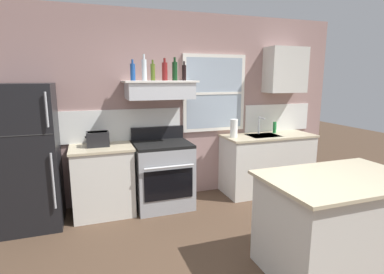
% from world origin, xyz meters
% --- Properties ---
extents(back_wall, '(5.40, 0.11, 2.70)m').
position_xyz_m(back_wall, '(0.03, 2.23, 1.35)').
color(back_wall, gray).
rests_on(back_wall, ground_plane).
extents(refrigerator, '(0.70, 0.72, 1.72)m').
position_xyz_m(refrigerator, '(-1.90, 1.84, 0.86)').
color(refrigerator, black).
rests_on(refrigerator, ground_plane).
extents(counter_left_of_stove, '(0.79, 0.63, 0.91)m').
position_xyz_m(counter_left_of_stove, '(-1.05, 1.90, 0.46)').
color(counter_left_of_stove, silver).
rests_on(counter_left_of_stove, ground_plane).
extents(toaster, '(0.30, 0.20, 0.19)m').
position_xyz_m(toaster, '(-1.08, 1.93, 1.01)').
color(toaster, black).
rests_on(toaster, counter_left_of_stove).
extents(stove_range, '(0.76, 0.69, 1.09)m').
position_xyz_m(stove_range, '(-0.25, 1.86, 0.46)').
color(stove_range, '#9EA0A5').
rests_on(stove_range, ground_plane).
extents(range_hood_shelf, '(0.96, 0.52, 0.24)m').
position_xyz_m(range_hood_shelf, '(-0.25, 1.96, 1.62)').
color(range_hood_shelf, silver).
extents(bottle_blue_liqueur, '(0.07, 0.07, 0.27)m').
position_xyz_m(bottle_blue_liqueur, '(-0.60, 1.98, 1.86)').
color(bottle_blue_liqueur, '#1E478C').
rests_on(bottle_blue_liqueur, range_hood_shelf).
extents(bottle_clear_tall, '(0.06, 0.06, 0.34)m').
position_xyz_m(bottle_clear_tall, '(-0.45, 1.94, 1.89)').
color(bottle_clear_tall, silver).
rests_on(bottle_clear_tall, range_hood_shelf).
extents(bottle_olive_oil_square, '(0.06, 0.06, 0.27)m').
position_xyz_m(bottle_olive_oil_square, '(-0.33, 1.99, 1.86)').
color(bottle_olive_oil_square, '#4C601E').
rests_on(bottle_olive_oil_square, range_hood_shelf).
extents(bottle_red_label_wine, '(0.07, 0.07, 0.29)m').
position_xyz_m(bottle_red_label_wine, '(-0.18, 1.95, 1.87)').
color(bottle_red_label_wine, maroon).
rests_on(bottle_red_label_wine, range_hood_shelf).
extents(bottle_dark_green_wine, '(0.07, 0.07, 0.31)m').
position_xyz_m(bottle_dark_green_wine, '(-0.04, 1.94, 1.87)').
color(bottle_dark_green_wine, '#143819').
rests_on(bottle_dark_green_wine, range_hood_shelf).
extents(bottle_balsamic_dark, '(0.06, 0.06, 0.26)m').
position_xyz_m(bottle_balsamic_dark, '(0.09, 1.92, 1.85)').
color(bottle_balsamic_dark, black).
rests_on(bottle_balsamic_dark, range_hood_shelf).
extents(counter_right_with_sink, '(1.43, 0.63, 0.91)m').
position_xyz_m(counter_right_with_sink, '(1.45, 1.90, 0.46)').
color(counter_right_with_sink, silver).
rests_on(counter_right_with_sink, ground_plane).
extents(sink_faucet, '(0.03, 0.17, 0.28)m').
position_xyz_m(sink_faucet, '(1.35, 2.00, 1.08)').
color(sink_faucet, silver).
rests_on(sink_faucet, counter_right_with_sink).
extents(paper_towel_roll, '(0.11, 0.11, 0.27)m').
position_xyz_m(paper_towel_roll, '(0.85, 1.90, 1.04)').
color(paper_towel_roll, white).
rests_on(paper_towel_roll, counter_right_with_sink).
extents(dish_soap_bottle, '(0.06, 0.06, 0.18)m').
position_xyz_m(dish_soap_bottle, '(1.63, 2.00, 1.00)').
color(dish_soap_bottle, '#268C3F').
rests_on(dish_soap_bottle, counter_right_with_sink).
extents(kitchen_island, '(1.40, 0.90, 0.91)m').
position_xyz_m(kitchen_island, '(0.93, -0.08, 0.46)').
color(kitchen_island, silver).
rests_on(kitchen_island, ground_plane).
extents(upper_cabinet_right, '(0.64, 0.32, 0.70)m').
position_xyz_m(upper_cabinet_right, '(1.80, 2.04, 1.90)').
color(upper_cabinet_right, silver).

